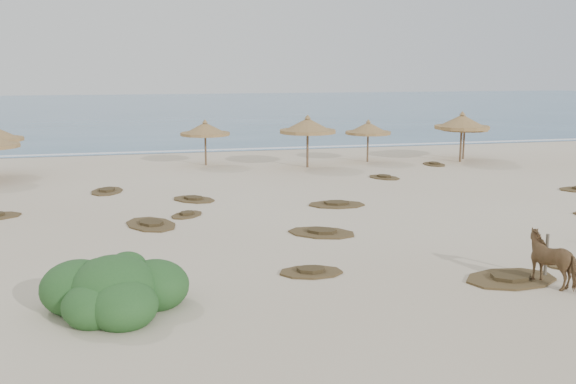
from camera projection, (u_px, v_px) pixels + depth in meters
name	position (u px, v px, depth m)	size (l,w,h in m)	color
ground	(368.00, 248.00, 20.63)	(160.00, 160.00, 0.00)	beige
ocean	(183.00, 108.00, 92.17)	(200.00, 100.00, 0.01)	#29557B
foam_line	(238.00, 149.00, 45.43)	(70.00, 0.60, 0.01)	white
palapa_2	(205.00, 130.00, 37.72)	(3.39, 3.39, 2.73)	brown
palapa_3	(308.00, 126.00, 36.89)	(3.96, 3.96, 3.07)	brown
palapa_4	(368.00, 129.00, 39.16)	(3.69, 3.69, 2.61)	brown
palapa_5	(465.00, 125.00, 40.36)	(3.23, 3.23, 2.78)	brown
palapa_6	(462.00, 123.00, 39.05)	(3.44, 3.44, 3.11)	brown
horse	(554.00, 259.00, 17.02)	(0.76, 1.67, 1.41)	brown
fence_post_near	(546.00, 256.00, 17.66)	(0.09, 0.09, 1.23)	#645A4B
bush	(115.00, 291.00, 15.18)	(3.53, 3.11, 1.58)	#315E28
scrub_1	(151.00, 224.00, 23.59)	(2.47, 2.97, 0.16)	brown
scrub_2	(187.00, 214.00, 25.11)	(1.75, 1.81, 0.16)	brown
scrub_3	(337.00, 204.00, 27.02)	(2.65, 1.98, 0.16)	brown
scrub_6	(107.00, 191.00, 29.92)	(1.78, 2.41, 0.16)	brown
scrub_7	(384.00, 177.00, 33.69)	(1.94, 2.20, 0.16)	brown
scrub_9	(322.00, 232.00, 22.40)	(2.87, 2.57, 0.16)	brown
scrub_10	(434.00, 164.00, 38.25)	(1.20, 1.83, 0.16)	brown
scrub_11	(311.00, 272.00, 18.09)	(1.97, 1.41, 0.16)	brown
scrub_12	(556.00, 261.00, 19.07)	(1.39, 1.88, 0.16)	brown
scrub_13	(194.00, 199.00, 28.06)	(2.43, 2.45, 0.16)	brown
scrub_14	(511.00, 278.00, 17.52)	(2.81, 1.95, 0.16)	brown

